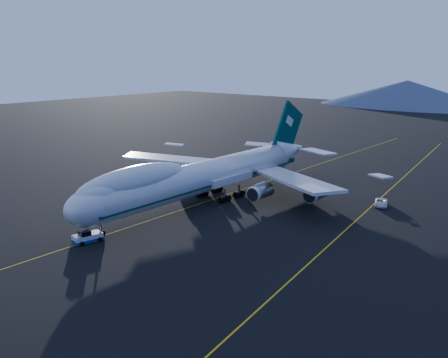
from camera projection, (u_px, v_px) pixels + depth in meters
The scene contains 6 objects.
ground at pixel (204, 202), 105.40m from camera, with size 500.00×500.00×0.00m, color black.
taxiway_line_main at pixel (204, 202), 105.40m from camera, with size 0.25×220.00×0.01m, color gold.
taxiway_line_side at pixel (357, 219), 94.44m from camera, with size 0.25×200.00×0.01m, color gold.
boeing_747 at pixel (204, 176), 104.03m from camera, with size 59.62×72.43×19.37m.
pushback_tug at pixel (88, 238), 82.89m from camera, with size 3.50×5.22×2.11m.
service_van at pixel (381, 203), 102.69m from camera, with size 2.45×5.32×1.48m, color white.
Camera 1 is at (67.42, -75.52, 30.04)m, focal length 40.00 mm.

